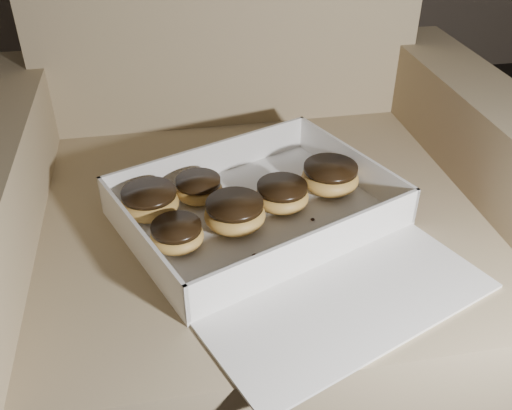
{
  "coord_description": "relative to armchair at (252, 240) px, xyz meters",
  "views": [
    {
      "loc": [
        -0.3,
        -0.19,
        1.02
      ],
      "look_at": [
        -0.16,
        0.57,
        0.49
      ],
      "focal_mm": 40.0,
      "sensor_mm": 36.0,
      "label": 1
    }
  ],
  "objects": [
    {
      "name": "donut_f",
      "position": [
        -0.05,
        -0.14,
        0.17
      ],
      "size": [
        0.1,
        0.1,
        0.05
      ],
      "color": "#BE8F42",
      "rests_on": "bakery_box"
    },
    {
      "name": "bakery_box",
      "position": [
        0.01,
        -0.16,
        0.15
      ],
      "size": [
        0.56,
        0.61,
        0.07
      ],
      "rotation": [
        0.0,
        0.0,
        0.39
      ],
      "color": "white",
      "rests_on": "armchair"
    },
    {
      "name": "donut_a",
      "position": [
        -0.18,
        -0.08,
        0.17
      ],
      "size": [
        0.1,
        0.1,
        0.05
      ],
      "color": "#BE8F42",
      "rests_on": "bakery_box"
    },
    {
      "name": "crumb_b",
      "position": [
        -0.04,
        -0.22,
        0.15
      ],
      "size": [
        0.01,
        0.01,
        0.0
      ],
      "primitive_type": "ellipsoid",
      "color": "black",
      "rests_on": "bakery_box"
    },
    {
      "name": "donut_c",
      "position": [
        0.03,
        -0.1,
        0.17
      ],
      "size": [
        0.09,
        0.09,
        0.04
      ],
      "color": "#BE8F42",
      "rests_on": "bakery_box"
    },
    {
      "name": "crumb_c",
      "position": [
        0.07,
        -0.15,
        0.15
      ],
      "size": [
        0.01,
        0.01,
        0.0
      ],
      "primitive_type": "ellipsoid",
      "color": "black",
      "rests_on": "bakery_box"
    },
    {
      "name": "crumb_a",
      "position": [
        -0.14,
        -0.18,
        0.15
      ],
      "size": [
        0.01,
        0.01,
        0.0
      ],
      "primitive_type": "ellipsoid",
      "color": "black",
      "rests_on": "bakery_box"
    },
    {
      "name": "donut_b",
      "position": [
        -0.15,
        -0.18,
        0.17
      ],
      "size": [
        0.08,
        0.08,
        0.04
      ],
      "color": "#BE8F42",
      "rests_on": "bakery_box"
    },
    {
      "name": "donut_e",
      "position": [
        -0.1,
        -0.05,
        0.17
      ],
      "size": [
        0.08,
        0.08,
        0.04
      ],
      "color": "#BE8F42",
      "rests_on": "bakery_box"
    },
    {
      "name": "armchair",
      "position": [
        0.0,
        0.0,
        0.0
      ],
      "size": [
        0.99,
        0.83,
        1.03
      ],
      "color": "#977F60",
      "rests_on": "floor"
    },
    {
      "name": "donut_d",
      "position": [
        0.13,
        -0.07,
        0.17
      ],
      "size": [
        0.1,
        0.1,
        0.05
      ],
      "color": "#BE8F42",
      "rests_on": "bakery_box"
    }
  ]
}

